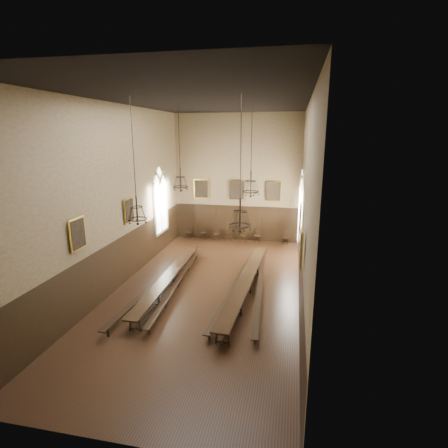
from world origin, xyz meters
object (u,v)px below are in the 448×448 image
(bench_right_outer, at_px, (260,290))
(chandelier_back_right, at_px, (251,186))
(chandelier_front_right, at_px, (240,217))
(bench_left_outer, at_px, (161,281))
(bench_right_inner, at_px, (236,286))
(chair_0, at_px, (188,235))
(table_right, at_px, (246,286))
(chair_5, at_px, (257,238))
(chair_3, at_px, (229,237))
(chair_7, at_px, (286,240))
(chandelier_front_left, at_px, (137,210))
(chair_4, at_px, (243,238))
(chair_1, at_px, (203,235))
(chair_2, at_px, (217,236))
(chandelier_back_left, at_px, (180,181))
(bench_left_inner, at_px, (178,282))
(table_left, at_px, (170,281))

(bench_right_outer, height_order, chandelier_back_right, chandelier_back_right)
(bench_right_outer, distance_m, chandelier_back_right, 5.30)
(chandelier_front_right, bearing_deg, bench_left_outer, 151.91)
(bench_left_outer, xyz_separation_m, chandelier_back_right, (4.24, 2.40, 4.65))
(bench_right_inner, height_order, chair_0, chair_0)
(table_right, bearing_deg, chair_5, 92.26)
(chair_3, height_order, chair_7, chair_3)
(chair_3, height_order, chandelier_back_right, chandelier_back_right)
(table_right, height_order, bench_right_outer, table_right)
(bench_left_outer, relative_size, chair_7, 11.11)
(bench_right_outer, height_order, chair_0, chair_0)
(chandelier_front_left, bearing_deg, chair_5, 70.41)
(chandelier_back_right, xyz_separation_m, chandelier_front_left, (-4.09, -4.89, -0.43))
(chair_4, bearing_deg, chandelier_back_right, -69.54)
(bench_left_outer, height_order, bench_right_inner, bench_left_outer)
(bench_right_outer, bearing_deg, chandelier_front_left, -152.70)
(chair_0, height_order, chandelier_back_right, chandelier_back_right)
(bench_right_outer, relative_size, chandelier_back_right, 2.02)
(chair_1, bearing_deg, bench_right_outer, -41.95)
(bench_left_outer, relative_size, bench_right_outer, 1.14)
(bench_right_outer, bearing_deg, chair_2, 115.53)
(bench_right_inner, relative_size, chair_1, 10.10)
(chair_3, distance_m, chandelier_back_left, 8.30)
(bench_left_outer, bearing_deg, chair_3, 77.19)
(bench_left_inner, relative_size, chair_4, 9.60)
(table_left, relative_size, chandelier_back_left, 2.16)
(table_left, xyz_separation_m, chair_5, (3.54, 8.51, -0.05))
(chair_4, bearing_deg, chair_7, 11.19)
(bench_left_inner, xyz_separation_m, chair_5, (3.12, 8.41, 0.03))
(chair_5, relative_size, chandelier_back_left, 0.24)
(bench_right_inner, relative_size, chair_7, 10.21)
(chair_7, bearing_deg, chair_5, -170.42)
(chandelier_front_left, bearing_deg, table_left, 81.58)
(chair_5, height_order, chandelier_front_right, chandelier_front_right)
(chandelier_back_left, bearing_deg, chair_0, 104.79)
(chair_3, bearing_deg, bench_left_outer, -104.78)
(bench_right_inner, distance_m, chair_0, 9.68)
(bench_left_inner, xyz_separation_m, chair_1, (-0.91, 8.45, 0.01))
(bench_right_inner, xyz_separation_m, chair_7, (2.17, 8.32, 0.01))
(bench_left_outer, height_order, bench_left_inner, bench_left_outer)
(chair_5, bearing_deg, chandelier_back_right, -75.71)
(chair_3, xyz_separation_m, chair_4, (1.07, -0.14, 0.01))
(bench_right_outer, distance_m, chair_1, 9.85)
(bench_left_inner, bearing_deg, chair_0, 103.88)
(bench_right_inner, bearing_deg, chandelier_back_right, 80.91)
(chair_4, relative_size, chandelier_back_right, 0.22)
(chair_7, height_order, chandelier_front_right, chandelier_front_right)
(bench_left_outer, bearing_deg, chandelier_front_right, -28.09)
(chair_1, bearing_deg, table_right, -45.44)
(bench_right_inner, xyz_separation_m, bench_right_outer, (1.18, -0.12, -0.01))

